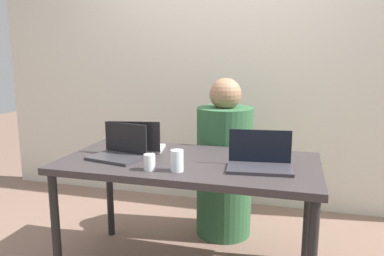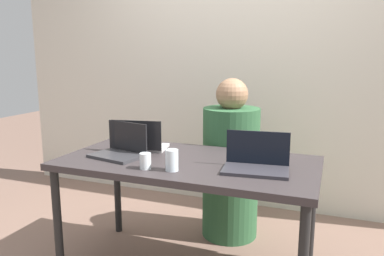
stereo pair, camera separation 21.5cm
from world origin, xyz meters
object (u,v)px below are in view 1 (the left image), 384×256
Objects in this scene: water_glass_center at (177,162)px; laptop_back_left at (137,144)px; laptop_front_left at (119,151)px; water_glass_left at (150,163)px; person_at_center at (224,167)px; laptop_front_right at (260,161)px.

laptop_back_left is at bearing 138.15° from water_glass_center.
laptop_back_left is at bearing 90.60° from laptop_front_left.
water_glass_left is at bearing 112.47° from laptop_back_left.
person_at_center is 0.91m from water_glass_left.
person_at_center reaches higher than laptop_back_left.
laptop_front_right is at bearing 104.00° from person_at_center.
water_glass_left is 0.15m from water_glass_center.
person_at_center is 3.26× the size of laptop_back_left.
water_glass_center is (-0.42, -0.17, 0.01)m from laptop_front_right.
person_at_center is at bearing 73.00° from water_glass_left.
laptop_front_left is at bearing 146.44° from water_glass_left.
person_at_center reaches higher than water_glass_center.
laptop_back_left reaches higher than laptop_front_right.
laptop_front_right is (0.32, -0.65, 0.25)m from person_at_center.
person_at_center is at bearing -145.98° from laptop_back_left.
water_glass_center is (0.42, -0.16, 0.01)m from laptop_front_left.
person_at_center is 0.88m from laptop_front_left.
water_glass_center is at bearing 8.15° from water_glass_left.
person_at_center is 10.20× the size of water_glass_center.
laptop_front_left is at bearing 68.50° from laptop_back_left.
laptop_front_left is 2.96× the size of water_glass_center.
person_at_center reaches higher than laptop_front_left.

